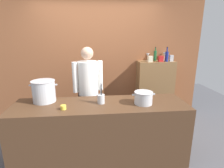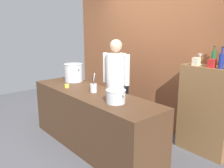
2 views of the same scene
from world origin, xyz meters
The scene contains 16 objects.
ground_plane centered at (0.00, 0.00, 0.00)m, with size 8.00×8.00×0.00m, color #4C4C51.
brick_back_panel centered at (0.00, 1.40, 1.50)m, with size 4.40×0.10×3.00m, color brown.
prep_counter centered at (0.00, 0.00, 0.45)m, with size 2.49×0.70×0.90m, color #472D1C.
bar_cabinet centered at (1.21, 1.19, 0.66)m, with size 0.76×0.32×1.32m, color brown.
chef centered at (-0.19, 0.65, 0.96)m, with size 0.51×0.39×1.66m.
stockpot_large centered at (-0.81, 0.18, 1.06)m, with size 0.40×0.34×0.32m.
stockpot_small centered at (0.61, -0.05, 0.99)m, with size 0.33×0.26×0.18m.
utensil_crock centered at (0.01, 0.02, 0.97)m, with size 0.10×0.10×0.30m.
butter_jar centered at (-0.49, -0.15, 0.93)m, with size 0.07×0.07×0.06m, color yellow.
wine_bottle_green centered at (1.20, 1.28, 1.43)m, with size 0.06×0.06×0.28m.
wine_bottle_cobalt centered at (1.39, 1.12, 1.43)m, with size 0.07×0.07×0.29m.
wine_glass_short centered at (1.03, 1.21, 1.44)m, with size 0.07×0.07×0.16m.
wine_glass_wide centered at (1.41, 1.30, 1.45)m, with size 0.07×0.07×0.17m.
spice_tin_silver centered at (1.50, 1.14, 1.39)m, with size 0.07×0.07×0.13m, color #B2B2B7.
spice_tin_cream centered at (1.04, 1.10, 1.38)m, with size 0.09×0.09×0.12m, color beige.
spice_tin_red centered at (1.27, 1.11, 1.38)m, with size 0.09×0.09×0.12m, color red.
Camera 1 is at (-0.08, -2.41, 1.86)m, focal length 28.88 mm.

